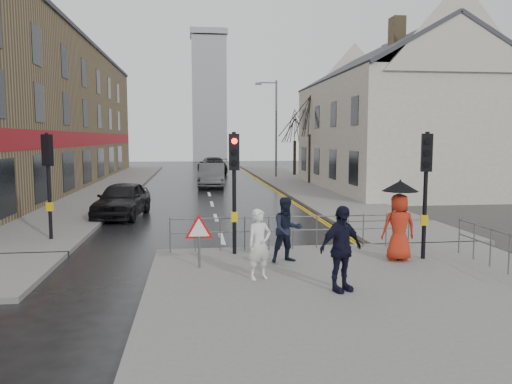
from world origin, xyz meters
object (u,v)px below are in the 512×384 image
object	(u,v)px
pedestrian_b	(287,230)
pedestrian_with_umbrella	(399,218)
car_mid	(212,175)
pedestrian_d	(341,249)
pedestrian_a	(259,244)
car_parked	(122,200)

from	to	relation	value
pedestrian_b	pedestrian_with_umbrella	bearing A→B (deg)	-16.01
pedestrian_b	car_mid	distance (m)	21.82
pedestrian_d	pedestrian_a	bearing A→B (deg)	121.09
pedestrian_d	car_mid	distance (m)	24.47
pedestrian_with_umbrella	car_mid	distance (m)	22.39
pedestrian_with_umbrella	car_mid	xyz separation A→B (m)	(-4.12, 22.00, -0.47)
pedestrian_with_umbrella	car_mid	bearing A→B (deg)	100.61
pedestrian_d	car_mid	xyz separation A→B (m)	(-1.82, 24.40, -0.24)
pedestrian_b	car_parked	bearing A→B (deg)	109.01
pedestrian_b	pedestrian_with_umbrella	world-z (taller)	pedestrian_with_umbrella
pedestrian_with_umbrella	car_parked	world-z (taller)	pedestrian_with_umbrella
pedestrian_b	pedestrian_d	bearing A→B (deg)	-87.75
pedestrian_a	pedestrian_with_umbrella	size ratio (longest dim) A/B	0.76
car_parked	car_mid	xyz separation A→B (m)	(4.29, 12.68, 0.06)
pedestrian_a	car_parked	xyz separation A→B (m)	(-4.53, 10.60, -0.20)
pedestrian_b	pedestrian_a	bearing A→B (deg)	-133.69
car_mid	pedestrian_a	bearing A→B (deg)	-85.57
pedestrian_a	car_mid	bearing A→B (deg)	66.67
pedestrian_a	pedestrian_with_umbrella	distance (m)	4.10
pedestrian_d	pedestrian_b	bearing A→B (deg)	80.52
pedestrian_a	car_parked	bearing A→B (deg)	89.24
pedestrian_d	car_mid	bearing A→B (deg)	70.61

